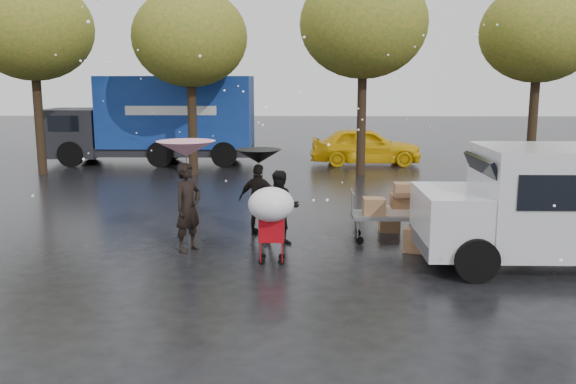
{
  "coord_description": "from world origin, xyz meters",
  "views": [
    {
      "loc": [
        0.39,
        -11.64,
        3.4
      ],
      "look_at": [
        0.11,
        1.0,
        1.04
      ],
      "focal_mm": 38.0,
      "sensor_mm": 36.0,
      "label": 1
    }
  ],
  "objects_px": {
    "person_black": "(259,200)",
    "blue_truck": "(157,120)",
    "vendor_cart": "(392,207)",
    "shopping_cart": "(271,209)",
    "white_van": "(564,204)",
    "yellow_taxi": "(365,146)",
    "person_pink": "(188,207)"
  },
  "relations": [
    {
      "from": "blue_truck",
      "to": "shopping_cart",
      "type": "bearing_deg",
      "value": -68.9
    },
    {
      "from": "white_van",
      "to": "yellow_taxi",
      "type": "distance_m",
      "value": 13.58
    },
    {
      "from": "person_pink",
      "to": "vendor_cart",
      "type": "xyz_separation_m",
      "value": [
        4.16,
        0.86,
        -0.16
      ]
    },
    {
      "from": "white_van",
      "to": "blue_truck",
      "type": "relative_size",
      "value": 0.59
    },
    {
      "from": "person_black",
      "to": "vendor_cart",
      "type": "xyz_separation_m",
      "value": [
        2.84,
        -0.45,
        -0.06
      ]
    },
    {
      "from": "person_pink",
      "to": "person_black",
      "type": "bearing_deg",
      "value": -10.85
    },
    {
      "from": "person_pink",
      "to": "vendor_cart",
      "type": "relative_size",
      "value": 1.17
    },
    {
      "from": "person_pink",
      "to": "blue_truck",
      "type": "height_order",
      "value": "blue_truck"
    },
    {
      "from": "blue_truck",
      "to": "yellow_taxi",
      "type": "height_order",
      "value": "blue_truck"
    },
    {
      "from": "white_van",
      "to": "yellow_taxi",
      "type": "bearing_deg",
      "value": 99.42
    },
    {
      "from": "person_pink",
      "to": "person_black",
      "type": "distance_m",
      "value": 1.87
    },
    {
      "from": "person_black",
      "to": "blue_truck",
      "type": "distance_m",
      "value": 12.53
    },
    {
      "from": "person_black",
      "to": "blue_truck",
      "type": "xyz_separation_m",
      "value": [
        -4.91,
        11.48,
        0.97
      ]
    },
    {
      "from": "person_pink",
      "to": "vendor_cart",
      "type": "bearing_deg",
      "value": -43.96
    },
    {
      "from": "white_van",
      "to": "person_pink",
      "type": "bearing_deg",
      "value": 173.27
    },
    {
      "from": "blue_truck",
      "to": "person_pink",
      "type": "bearing_deg",
      "value": -74.33
    },
    {
      "from": "person_black",
      "to": "yellow_taxi",
      "type": "height_order",
      "value": "person_black"
    },
    {
      "from": "person_black",
      "to": "shopping_cart",
      "type": "height_order",
      "value": "person_black"
    },
    {
      "from": "shopping_cart",
      "to": "blue_truck",
      "type": "distance_m",
      "value": 14.7
    },
    {
      "from": "person_black",
      "to": "white_van",
      "type": "height_order",
      "value": "white_van"
    },
    {
      "from": "yellow_taxi",
      "to": "person_pink",
      "type": "bearing_deg",
      "value": 158.42
    },
    {
      "from": "blue_truck",
      "to": "vendor_cart",
      "type": "bearing_deg",
      "value": -57.01
    },
    {
      "from": "person_black",
      "to": "vendor_cart",
      "type": "height_order",
      "value": "person_black"
    },
    {
      "from": "vendor_cart",
      "to": "yellow_taxi",
      "type": "distance_m",
      "value": 11.71
    },
    {
      "from": "shopping_cart",
      "to": "vendor_cart",
      "type": "bearing_deg",
      "value": 35.73
    },
    {
      "from": "person_pink",
      "to": "person_black",
      "type": "relative_size",
      "value": 1.13
    },
    {
      "from": "person_black",
      "to": "blue_truck",
      "type": "relative_size",
      "value": 0.19
    },
    {
      "from": "vendor_cart",
      "to": "shopping_cart",
      "type": "bearing_deg",
      "value": -144.27
    },
    {
      "from": "vendor_cart",
      "to": "white_van",
      "type": "bearing_deg",
      "value": -30.53
    },
    {
      "from": "shopping_cart",
      "to": "blue_truck",
      "type": "relative_size",
      "value": 0.18
    },
    {
      "from": "person_pink",
      "to": "blue_truck",
      "type": "relative_size",
      "value": 0.21
    },
    {
      "from": "vendor_cart",
      "to": "white_van",
      "type": "height_order",
      "value": "white_van"
    }
  ]
}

